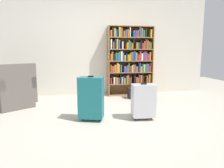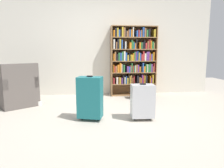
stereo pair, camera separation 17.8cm
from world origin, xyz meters
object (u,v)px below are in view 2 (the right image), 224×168
Objects in this scene: bookshelf at (133,59)px; suitcase_teal at (90,97)px; mug at (40,103)px; armchair at (17,91)px; suitcase_silver at (142,101)px; storage_box at (140,93)px.

bookshelf reaches higher than suitcase_teal.
mug is 0.16× the size of suitcase_teal.
armchair is 2.64m from suitcase_silver.
storage_box is (2.73, 0.40, -0.18)m from armchair.
storage_box is at bearing -77.84° from bookshelf.
storage_box is at bearing 50.52° from suitcase_teal.
suitcase_teal is (1.06, -1.04, 0.34)m from mug.
storage_box reaches higher than mug.
suitcase_teal is (1.51, -1.08, 0.07)m from armchair.
storage_box is at bearing 77.30° from suitcase_silver.
storage_box is (2.28, 0.44, 0.09)m from mug.
suitcase_silver is (-0.26, -1.99, -0.63)m from bookshelf.
bookshelf is 14.75× the size of mug.
armchair is at bearing 154.08° from suitcase_silver.
mug is 2.32m from storage_box.
bookshelf reaches higher than armchair.
armchair is 2.16× the size of storage_box.
armchair is at bearing -162.48° from bookshelf.
suitcase_teal is at bearing -120.46° from bookshelf.
armchair is 1.31× the size of suitcase_teal.
suitcase_teal reaches higher than mug.
armchair is 1.59× the size of suitcase_silver.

